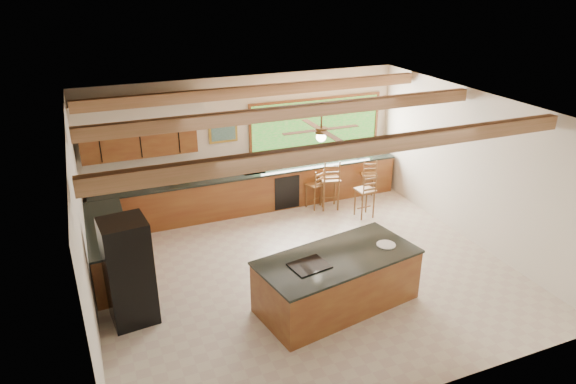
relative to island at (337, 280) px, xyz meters
name	(u,v)px	position (x,y,z in m)	size (l,w,h in m)	color
ground	(305,271)	(-0.07, 1.11, -0.45)	(7.20, 7.20, 0.00)	beige
room_shell	(283,147)	(-0.24, 1.76, 1.76)	(7.27, 6.54, 3.02)	beige
counter_run	(223,202)	(-0.89, 3.63, 0.01)	(7.12, 3.10, 1.24)	brown
island	(337,280)	(0.00, 0.00, 0.00)	(2.77, 1.65, 0.92)	brown
refrigerator	(129,272)	(-3.12, 0.87, 0.40)	(0.73, 0.72, 1.72)	black
bar_stool_a	(316,186)	(1.26, 3.51, 0.10)	(0.44, 0.44, 0.94)	brown
bar_stool_b	(366,191)	(2.08, 2.65, 0.17)	(0.39, 0.39, 1.06)	brown
bar_stool_c	(331,181)	(1.56, 3.34, 0.25)	(0.51, 0.51, 1.19)	brown
bar_stool_d	(370,175)	(2.67, 3.50, 0.15)	(0.47, 0.47, 1.01)	brown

